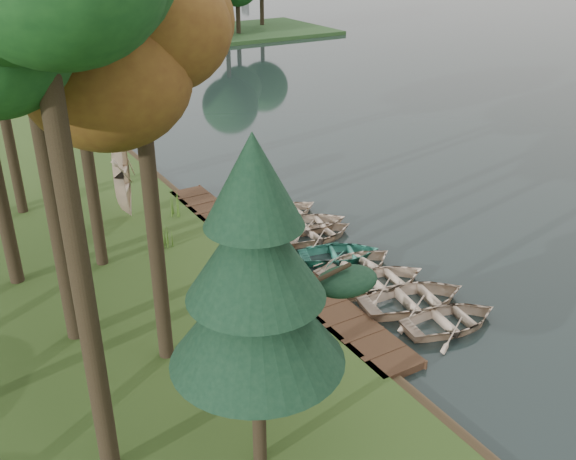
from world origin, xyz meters
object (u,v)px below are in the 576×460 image
boardwalk (267,260)px  stored_rowboat (129,208)px  rowboat_1 (414,296)px  rowboat_2 (382,278)px  pine_tree (256,277)px  rowboat_0 (452,318)px

boardwalk → stored_rowboat: (-3.30, 6.27, 0.52)m
boardwalk → stored_rowboat: 7.10m
rowboat_1 → rowboat_2: rowboat_1 is taller
rowboat_2 → stored_rowboat: stored_rowboat is taller
rowboat_1 → pine_tree: 9.86m
boardwalk → rowboat_1: (2.68, -5.27, 0.29)m
rowboat_2 → stored_rowboat: bearing=36.8°
boardwalk → rowboat_1: rowboat_1 is taller
rowboat_0 → stored_rowboat: bearing=33.9°
rowboat_2 → stored_rowboat: (-5.84, 9.98, 0.26)m
rowboat_1 → stored_rowboat: bearing=38.1°
rowboat_1 → pine_tree: pine_tree is taller
rowboat_0 → rowboat_2: 3.11m
rowboat_2 → stored_rowboat: size_ratio=0.96×
stored_rowboat → pine_tree: 15.87m
rowboat_0 → rowboat_2: bearing=14.9°
rowboat_1 → pine_tree: bearing=125.0°
boardwalk → rowboat_0: rowboat_0 is taller
pine_tree → stored_rowboat: bearing=83.0°
pine_tree → rowboat_2: bearing=33.5°
stored_rowboat → pine_tree: (-1.86, -15.08, 4.59)m
boardwalk → rowboat_1: size_ratio=4.22×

